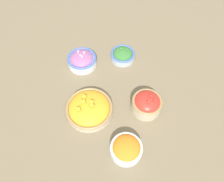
{
  "coord_description": "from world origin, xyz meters",
  "views": [
    {
      "loc": [
        0.38,
        -0.29,
        0.8
      ],
      "look_at": [
        0.0,
        0.0,
        0.03
      ],
      "focal_mm": 35.0,
      "sensor_mm": 36.0,
      "label": 1
    }
  ],
  "objects_px": {
    "bowl_broccoli": "(123,55)",
    "bowl_carrots": "(126,149)",
    "bowl_red_onion": "(82,60)",
    "bowl_cherry_tomatoes": "(147,103)",
    "bowl_squash": "(89,108)"
  },
  "relations": [
    {
      "from": "bowl_broccoli",
      "to": "bowl_carrots",
      "type": "bearing_deg",
      "value": -36.59
    },
    {
      "from": "bowl_red_onion",
      "to": "bowl_carrots",
      "type": "bearing_deg",
      "value": -12.08
    },
    {
      "from": "bowl_broccoli",
      "to": "bowl_carrots",
      "type": "xyz_separation_m",
      "value": [
        0.36,
        -0.27,
        0.01
      ]
    },
    {
      "from": "bowl_red_onion",
      "to": "bowl_carrots",
      "type": "distance_m",
      "value": 0.45
    },
    {
      "from": "bowl_cherry_tomatoes",
      "to": "bowl_squash",
      "type": "bearing_deg",
      "value": -122.96
    },
    {
      "from": "bowl_cherry_tomatoes",
      "to": "bowl_carrots",
      "type": "height_order",
      "value": "bowl_cherry_tomatoes"
    },
    {
      "from": "bowl_broccoli",
      "to": "bowl_carrots",
      "type": "relative_size",
      "value": 0.96
    },
    {
      "from": "bowl_squash",
      "to": "bowl_broccoli",
      "type": "distance_m",
      "value": 0.31
    },
    {
      "from": "bowl_red_onion",
      "to": "bowl_carrots",
      "type": "relative_size",
      "value": 1.13
    },
    {
      "from": "bowl_cherry_tomatoes",
      "to": "bowl_red_onion",
      "type": "xyz_separation_m",
      "value": [
        -0.35,
        -0.08,
        -0.01
      ]
    },
    {
      "from": "bowl_squash",
      "to": "bowl_cherry_tomatoes",
      "type": "xyz_separation_m",
      "value": [
        0.12,
        0.19,
        0.02
      ]
    },
    {
      "from": "bowl_broccoli",
      "to": "bowl_carrots",
      "type": "distance_m",
      "value": 0.44
    },
    {
      "from": "bowl_squash",
      "to": "bowl_red_onion",
      "type": "height_order",
      "value": "same"
    },
    {
      "from": "bowl_squash",
      "to": "bowl_carrots",
      "type": "distance_m",
      "value": 0.22
    },
    {
      "from": "bowl_cherry_tomatoes",
      "to": "bowl_red_onion",
      "type": "height_order",
      "value": "bowl_cherry_tomatoes"
    }
  ]
}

